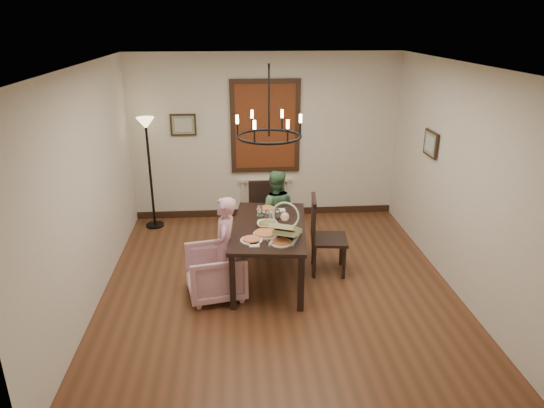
{
  "coord_description": "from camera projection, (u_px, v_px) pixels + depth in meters",
  "views": [
    {
      "loc": [
        -0.52,
        -5.51,
        3.28
      ],
      "look_at": [
        -0.06,
        0.29,
        1.05
      ],
      "focal_mm": 32.0,
      "sensor_mm": 36.0,
      "label": 1
    }
  ],
  "objects": [
    {
      "name": "pizza_platter",
      "position": [
        266.0,
        233.0,
        6.0
      ],
      "size": [
        0.32,
        0.32,
        0.04
      ],
      "primitive_type": "cylinder",
      "color": "tan",
      "rests_on": "dining_table"
    },
    {
      "name": "baby_bouncer",
      "position": [
        286.0,
        227.0,
        5.84
      ],
      "size": [
        0.52,
        0.59,
        0.32
      ],
      "primitive_type": null,
      "rotation": [
        0.0,
        0.0,
        -0.38
      ],
      "color": "beige",
      "rests_on": "dining_table"
    },
    {
      "name": "chair_right",
      "position": [
        329.0,
        235.0,
        6.54
      ],
      "size": [
        0.54,
        0.54,
        1.1
      ],
      "primitive_type": null,
      "rotation": [
        0.0,
        0.0,
        1.45
      ],
      "color": "black",
      "rests_on": "room_shell"
    },
    {
      "name": "picture_back",
      "position": [
        183.0,
        125.0,
        7.95
      ],
      "size": [
        0.42,
        0.03,
        0.36
      ],
      "primitive_type": "cube",
      "color": "black",
      "rests_on": "room_shell"
    },
    {
      "name": "window_blinds",
      "position": [
        265.0,
        127.0,
        8.06
      ],
      "size": [
        1.0,
        0.03,
        1.4
      ],
      "primitive_type": "cube",
      "color": "brown",
      "rests_on": "room_shell"
    },
    {
      "name": "chair_far",
      "position": [
        263.0,
        214.0,
        7.41
      ],
      "size": [
        0.42,
        0.42,
        0.97
      ],
      "primitive_type": null,
      "rotation": [
        0.0,
        0.0,
        0.0
      ],
      "color": "black",
      "rests_on": "room_shell"
    },
    {
      "name": "salad_bowl",
      "position": [
        267.0,
        224.0,
        6.22
      ],
      "size": [
        0.32,
        0.32,
        0.08
      ],
      "primitive_type": "imported",
      "color": "white",
      "rests_on": "dining_table"
    },
    {
      "name": "dining_table",
      "position": [
        269.0,
        231.0,
        6.31
      ],
      "size": [
        1.11,
        1.74,
        0.77
      ],
      "rotation": [
        0.0,
        0.0,
        -0.11
      ],
      "color": "black",
      "rests_on": "room_shell"
    },
    {
      "name": "room_shell",
      "position": [
        276.0,
        176.0,
        6.18
      ],
      "size": [
        4.51,
        5.0,
        2.81
      ],
      "color": "brown",
      "rests_on": "ground"
    },
    {
      "name": "armchair",
      "position": [
        215.0,
        272.0,
        6.04
      ],
      "size": [
        0.82,
        0.8,
        0.64
      ],
      "primitive_type": "imported",
      "rotation": [
        0.0,
        0.0,
        -1.39
      ],
      "color": "#DDA9B7",
      "rests_on": "room_shell"
    },
    {
      "name": "seated_man",
      "position": [
        275.0,
        218.0,
        7.17
      ],
      "size": [
        0.54,
        0.44,
        1.04
      ],
      "primitive_type": "imported",
      "rotation": [
        0.0,
        0.0,
        3.04
      ],
      "color": "#47784F",
      "rests_on": "room_shell"
    },
    {
      "name": "drinking_glass",
      "position": [
        268.0,
        215.0,
        6.43
      ],
      "size": [
        0.07,
        0.07,
        0.13
      ],
      "primitive_type": "cylinder",
      "color": "silver",
      "rests_on": "dining_table"
    },
    {
      "name": "picture_right",
      "position": [
        431.0,
        144.0,
        6.75
      ],
      "size": [
        0.03,
        0.42,
        0.36
      ],
      "primitive_type": "cube",
      "rotation": [
        0.0,
        0.0,
        1.57
      ],
      "color": "black",
      "rests_on": "room_shell"
    },
    {
      "name": "elderly_woman",
      "position": [
        225.0,
        255.0,
        6.01
      ],
      "size": [
        0.3,
        0.42,
        1.07
      ],
      "primitive_type": "imported",
      "rotation": [
        0.0,
        0.0,
        -1.69
      ],
      "color": "#DC9BB3",
      "rests_on": "room_shell"
    },
    {
      "name": "floor_lamp",
      "position": [
        150.0,
        175.0,
        7.88
      ],
      "size": [
        0.3,
        0.3,
        1.8
      ],
      "primitive_type": null,
      "color": "black",
      "rests_on": "room_shell"
    },
    {
      "name": "radiator",
      "position": [
        266.0,
        197.0,
        8.52
      ],
      "size": [
        0.92,
        0.12,
        0.62
      ],
      "primitive_type": null,
      "color": "silver",
      "rests_on": "room_shell"
    },
    {
      "name": "chandelier",
      "position": [
        269.0,
        136.0,
        5.86
      ],
      "size": [
        0.8,
        0.8,
        0.04
      ],
      "primitive_type": "torus",
      "color": "black",
      "rests_on": "room_shell"
    }
  ]
}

